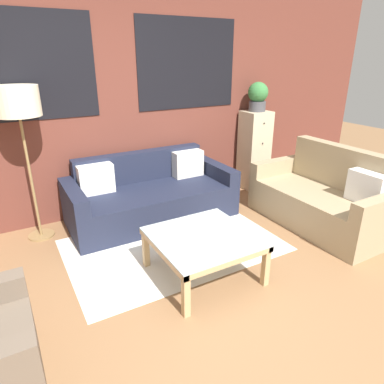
{
  "coord_description": "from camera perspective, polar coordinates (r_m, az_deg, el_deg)",
  "views": [
    {
      "loc": [
        -1.32,
        -1.7,
        1.91
      ],
      "look_at": [
        0.35,
        1.24,
        0.55
      ],
      "focal_mm": 32.0,
      "sensor_mm": 36.0,
      "label": 1
    }
  ],
  "objects": [
    {
      "name": "ground_plane",
      "position": [
        2.88,
        6.53,
        -19.84
      ],
      "size": [
        16.0,
        16.0,
        0.0
      ],
      "primitive_type": "plane",
      "color": "#8E6642"
    },
    {
      "name": "settee_vintage",
      "position": [
        4.35,
        20.98,
        -1.22
      ],
      "size": [
        0.8,
        1.63,
        0.92
      ],
      "color": "tan",
      "rests_on": "ground_plane"
    },
    {
      "name": "potted_plant",
      "position": [
        5.12,
        10.92,
        15.44
      ],
      "size": [
        0.29,
        0.29,
        0.41
      ],
      "color": "#47474C",
      "rests_on": "drawer_cabinet"
    },
    {
      "name": "couch_dark",
      "position": [
        4.27,
        -6.87,
        -0.76
      ],
      "size": [
        2.0,
        0.88,
        0.78
      ],
      "color": "#1E2338",
      "rests_on": "ground_plane"
    },
    {
      "name": "rug",
      "position": [
        3.74,
        -3.1,
        -8.8
      ],
      "size": [
        2.2,
        1.46,
        0.0
      ],
      "color": "silver",
      "rests_on": "ground_plane"
    },
    {
      "name": "floor_lamp",
      "position": [
        3.85,
        -27.06,
        12.55
      ],
      "size": [
        0.43,
        0.43,
        1.64
      ],
      "color": "olive",
      "rests_on": "ground_plane"
    },
    {
      "name": "wall_back_brick",
      "position": [
        4.38,
        -12.29,
        14.81
      ],
      "size": [
        8.4,
        0.09,
        2.8
      ],
      "color": "brown",
      "rests_on": "ground_plane"
    },
    {
      "name": "drawer_cabinet",
      "position": [
        5.26,
        10.3,
        6.86
      ],
      "size": [
        0.38,
        0.37,
        1.16
      ],
      "color": "#C6B793",
      "rests_on": "ground_plane"
    },
    {
      "name": "coffee_table",
      "position": [
        3.11,
        1.89,
        -8.31
      ],
      "size": [
        0.87,
        0.87,
        0.41
      ],
      "color": "silver",
      "rests_on": "ground_plane"
    }
  ]
}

